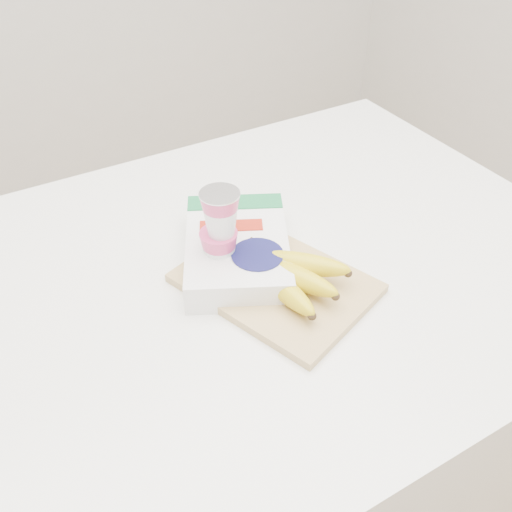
{
  "coord_description": "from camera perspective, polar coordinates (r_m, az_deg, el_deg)",
  "views": [
    {
      "loc": [
        -0.31,
        -0.67,
        1.67
      ],
      "look_at": [
        0.06,
        -0.02,
        1.06
      ],
      "focal_mm": 40.0,
      "sensor_mm": 36.0,
      "label": 1
    }
  ],
  "objects": [
    {
      "name": "room",
      "position": [
        0.81,
        -4.62,
        15.76
      ],
      "size": [
        4.0,
        4.0,
        4.0
      ],
      "color": "tan",
      "rests_on": "ground"
    },
    {
      "name": "table",
      "position": [
        1.38,
        -2.74,
        -18.21
      ],
      "size": [
        1.36,
        0.91,
        1.02
      ],
      "primitive_type": "cube",
      "color": "white",
      "rests_on": "ground"
    },
    {
      "name": "cutting_board",
      "position": [
        0.96,
        1.98,
        -2.72
      ],
      "size": [
        0.31,
        0.36,
        0.02
      ],
      "primitive_type": "cube",
      "rotation": [
        0.0,
        0.0,
        0.35
      ],
      "color": "tan",
      "rests_on": "table"
    },
    {
      "name": "bananas",
      "position": [
        0.93,
        3.27,
        -1.79
      ],
      "size": [
        0.16,
        0.2,
        0.06
      ],
      "color": "#382816",
      "rests_on": "cutting_board"
    },
    {
      "name": "yogurt_stack",
      "position": [
        0.93,
        -3.65,
        2.64
      ],
      "size": [
        0.07,
        0.07,
        0.15
      ],
      "color": "white",
      "rests_on": "cutting_board"
    },
    {
      "name": "cereal_box",
      "position": [
        1.0,
        -1.89,
        0.69
      ],
      "size": [
        0.27,
        0.31,
        0.06
      ],
      "rotation": [
        0.0,
        0.0,
        -0.46
      ],
      "color": "white",
      "rests_on": "table"
    }
  ]
}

